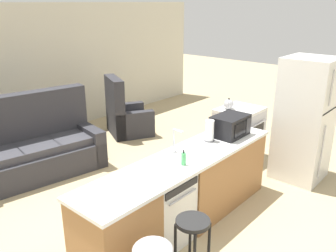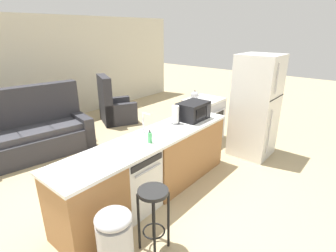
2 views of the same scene
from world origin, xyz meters
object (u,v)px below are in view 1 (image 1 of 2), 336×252
Objects in this scene: armchair at (125,118)px; couch at (34,149)px; refrigerator at (305,120)px; paper_towel_roll at (210,131)px; stove_range at (238,133)px; kettle at (229,104)px; bar_stool at (192,239)px; microwave at (230,126)px; soap_bottle at (183,159)px; dishwasher at (161,208)px.

couch is at bearing -173.85° from armchair.
paper_towel_roll is at bearing 157.93° from refrigerator.
paper_towel_roll is (-1.57, -0.46, 0.59)m from stove_range.
stove_range is at bearing -38.19° from kettle.
armchair is at bearing 6.15° from couch.
bar_stool is at bearing -157.06° from stove_range.
paper_towel_roll is 1.65m from bar_stool.
microwave reaches higher than kettle.
paper_towel_roll is 0.81m from soap_bottle.
refrigerator reaches higher than dishwasher.
couch is at bearing 117.93° from microwave.
paper_towel_roll is 1.53m from kettle.
couch is 1.77× the size of armchair.
couch reaches higher than soap_bottle.
refrigerator reaches higher than stove_range.
kettle is 0.10× the size of couch.
soap_bottle is at bearing -83.98° from couch.
paper_towel_roll is 1.60× the size of soap_bottle.
couch is at bearing 96.02° from soap_bottle.
microwave is 3.09m from armchair.
kettle is 3.25m from couch.
dishwasher is 2.69m from couch.
soap_bottle is 0.86× the size of kettle.
refrigerator is 3.56m from armchair.
dishwasher is at bearing 179.95° from microwave.
soap_bottle is at bearing -160.18° from kettle.
stove_range is 0.48× the size of refrigerator.
paper_towel_roll is 0.38× the size of bar_stool.
paper_towel_roll reaches higher than kettle.
dishwasher reaches higher than bar_stool.
bar_stool is 3.40m from couch.
dishwasher is 3.61m from armchair.
soap_bottle is at bearing -174.51° from microwave.
bar_stool is at bearing -124.00° from armchair.
stove_range reaches higher than bar_stool.
armchair reaches higher than paper_towel_roll.
microwave is (-1.22, -0.55, 0.59)m from stove_range.
refrigerator is 1.24m from kettle.
dishwasher is at bearing -125.77° from armchair.
armchair is (-0.49, 2.38, -0.10)m from stove_range.
stove_range is 1.80× the size of microwave.
couch is (-2.65, 3.24, -0.54)m from refrigerator.
stove_range is at bearing -38.98° from couch.
paper_towel_roll is at bearing 14.17° from soap_bottle.
couch is at bearing 129.26° from refrigerator.
couch reaches higher than bar_stool.
refrigerator reaches higher than soap_bottle.
dishwasher is 4.10× the size of kettle.
couch is at bearing 112.49° from paper_towel_roll.
refrigerator is at bearing -82.32° from kettle.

